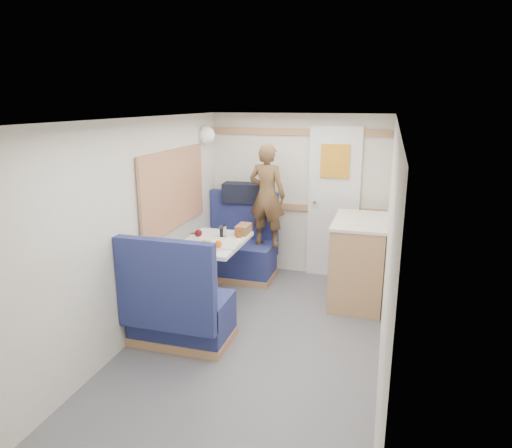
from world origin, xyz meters
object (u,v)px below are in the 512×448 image
(galley_counter, at_px, (358,260))
(wine_glass, at_px, (198,234))
(duffel_bag, at_px, (243,193))
(tray, at_px, (225,244))
(person, at_px, (267,195))
(tumbler_left, at_px, (194,239))
(orange_fruit, at_px, (218,244))
(bread_loaf, at_px, (243,229))
(cheese_block, at_px, (208,241))
(beer_glass, at_px, (239,234))
(dome_light, at_px, (206,135))
(bench_far, at_px, (239,253))
(dinette_table, at_px, (213,255))
(bench_near, at_px, (179,313))
(tumbler_right, at_px, (223,231))
(pepper_grinder, at_px, (222,233))

(galley_counter, bearing_deg, wine_glass, -154.46)
(duffel_bag, xyz_separation_m, tray, (0.19, -1.20, -0.29))
(person, bearing_deg, tumbler_left, 71.18)
(orange_fruit, height_order, tumbler_left, tumbler_left)
(person, xyz_separation_m, duffel_bag, (-0.38, 0.27, -0.04))
(tumbler_left, distance_m, bread_loaf, 0.64)
(galley_counter, xyz_separation_m, cheese_block, (-1.48, -0.68, 0.29))
(beer_glass, xyz_separation_m, bread_loaf, (-0.00, 0.18, 0.00))
(tumbler_left, bearing_deg, dome_light, 103.72)
(galley_counter, relative_size, beer_glass, 9.84)
(bench_far, relative_size, duffel_bag, 2.08)
(dinette_table, bearing_deg, duffel_bag, 91.07)
(dome_light, relative_size, orange_fruit, 2.72)
(bench_near, bearing_deg, wine_glass, 96.77)
(beer_glass, relative_size, bread_loaf, 0.39)
(tray, xyz_separation_m, tumbler_left, (-0.31, -0.09, 0.05))
(galley_counter, relative_size, duffel_bag, 1.82)
(bench_near, height_order, person, person)
(bench_near, distance_m, bread_loaf, 1.32)
(wine_glass, bearing_deg, galley_counter, 25.54)
(bench_near, bearing_deg, cheese_block, 90.59)
(duffel_bag, relative_size, bread_loaf, 2.08)
(duffel_bag, xyz_separation_m, cheese_block, (0.01, -1.25, -0.26))
(tray, relative_size, orange_fruit, 4.99)
(galley_counter, bearing_deg, tray, -154.00)
(beer_glass, bearing_deg, person, 79.10)
(duffel_bag, height_order, beer_glass, duffel_bag)
(wine_glass, distance_m, beer_glass, 0.48)
(bread_loaf, bearing_deg, dome_light, 141.01)
(duffel_bag, bearing_deg, wine_glass, -98.24)
(wine_glass, bearing_deg, orange_fruit, -13.03)
(duffel_bag, bearing_deg, bread_loaf, -78.00)
(tumbler_right, bearing_deg, person, 64.65)
(tumbler_left, bearing_deg, duffel_bag, 84.69)
(dome_light, bearing_deg, bench_far, 2.12)
(bread_loaf, bearing_deg, tray, -97.02)
(person, xyz_separation_m, beer_glass, (-0.13, -0.68, -0.29))
(galley_counter, xyz_separation_m, bread_loaf, (-1.24, -0.20, 0.30))
(galley_counter, bearing_deg, person, 164.69)
(bench_far, bearing_deg, dinette_table, -90.00)
(beer_glass, bearing_deg, bench_near, -102.23)
(tumbler_right, bearing_deg, galley_counter, 14.16)
(bench_near, xyz_separation_m, dome_light, (-0.39, 1.71, 1.45))
(orange_fruit, relative_size, tumbler_right, 0.62)
(orange_fruit, relative_size, wine_glass, 0.44)
(bench_near, xyz_separation_m, cheese_block, (-0.01, 0.74, 0.46))
(person, relative_size, pepper_grinder, 12.34)
(person, height_order, orange_fruit, person)
(cheese_block, distance_m, tumbler_left, 0.14)
(tray, distance_m, beer_glass, 0.27)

